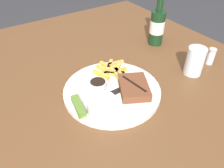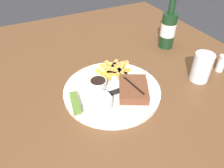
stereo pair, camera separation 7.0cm
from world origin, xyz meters
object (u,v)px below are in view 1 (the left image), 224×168
object	(u,v)px
coleslaw_cup	(102,105)
knife_utensil	(126,87)
dipping_sauce_cup	(98,85)
dinner_plate	(112,91)
fork_utensil	(104,74)
pickle_spear	(78,106)
steak_portion	(134,87)
salt_shaker	(211,56)
drinking_glass	(195,61)
beer_bottle	(157,26)

from	to	relation	value
coleslaw_cup	knife_utensil	xyz separation A→B (m)	(-0.05, 0.12, -0.02)
knife_utensil	dipping_sauce_cup	bearing A→B (deg)	147.27
dinner_plate	coleslaw_cup	xyz separation A→B (m)	(0.07, -0.08, 0.04)
dinner_plate	fork_utensil	bearing A→B (deg)	164.85
dinner_plate	coleslaw_cup	size ratio (longest dim) A/B	3.74
fork_utensil	dinner_plate	bearing A→B (deg)	0.00
pickle_spear	dipping_sauce_cup	bearing A→B (deg)	115.87
dipping_sauce_cup	fork_utensil	bearing A→B (deg)	133.01
steak_portion	dipping_sauce_cup	xyz separation A→B (m)	(-0.07, -0.09, 0.00)
pickle_spear	steak_portion	bearing A→B (deg)	82.00
steak_portion	knife_utensil	size ratio (longest dim) A/B	0.91
fork_utensil	knife_utensil	distance (m)	0.11
dipping_sauce_cup	pickle_spear	distance (m)	0.11
dinner_plate	dipping_sauce_cup	world-z (taller)	dipping_sauce_cup
dipping_sauce_cup	knife_utensil	world-z (taller)	dipping_sauce_cup
coleslaw_cup	fork_utensil	size ratio (longest dim) A/B	0.64
fork_utensil	salt_shaker	world-z (taller)	salt_shaker
dinner_plate	pickle_spear	xyz separation A→B (m)	(0.02, -0.13, 0.02)
dinner_plate	pickle_spear	world-z (taller)	pickle_spear
coleslaw_cup	drinking_glass	distance (m)	0.39
coleslaw_cup	beer_bottle	size ratio (longest dim) A/B	0.36
steak_portion	fork_utensil	world-z (taller)	steak_portion
fork_utensil	drinking_glass	bearing A→B (deg)	77.30
dinner_plate	coleslaw_cup	bearing A→B (deg)	-49.93
steak_portion	drinking_glass	xyz separation A→B (m)	(0.03, 0.26, 0.02)
dinner_plate	drinking_glass	bearing A→B (deg)	77.12
dipping_sauce_cup	drinking_glass	distance (m)	0.36
pickle_spear	coleslaw_cup	bearing A→B (deg)	46.39
dipping_sauce_cup	beer_bottle	xyz separation A→B (m)	(-0.15, 0.39, 0.05)
dinner_plate	beer_bottle	xyz separation A→B (m)	(-0.18, 0.36, 0.08)
beer_bottle	pickle_spear	bearing A→B (deg)	-67.94
dinner_plate	steak_portion	size ratio (longest dim) A/B	2.13
fork_utensil	salt_shaker	size ratio (longest dim) A/B	2.04
coleslaw_cup	salt_shaker	xyz separation A→B (m)	(-0.00, 0.50, -0.01)
steak_portion	pickle_spear	xyz separation A→B (m)	(-0.03, -0.19, -0.00)
knife_utensil	beer_bottle	distance (m)	0.38
knife_utensil	drinking_glass	world-z (taller)	drinking_glass
steak_portion	beer_bottle	xyz separation A→B (m)	(-0.22, 0.30, 0.05)
dinner_plate	steak_portion	world-z (taller)	steak_portion
coleslaw_cup	fork_utensil	xyz separation A→B (m)	(-0.15, 0.10, -0.02)
salt_shaker	beer_bottle	bearing A→B (deg)	-165.02
steak_portion	dipping_sauce_cup	bearing A→B (deg)	-128.81
fork_utensil	drinking_glass	xyz separation A→B (m)	(0.15, 0.29, 0.03)
knife_utensil	beer_bottle	xyz separation A→B (m)	(-0.20, 0.32, 0.06)
drinking_glass	salt_shaker	distance (m)	0.11
pickle_spear	knife_utensil	size ratio (longest dim) A/B	0.53
fork_utensil	steak_portion	bearing A→B (deg)	28.81
fork_utensil	knife_utensil	xyz separation A→B (m)	(0.10, 0.02, 0.00)
dinner_plate	beer_bottle	world-z (taller)	beer_bottle
coleslaw_cup	fork_utensil	bearing A→B (deg)	145.39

